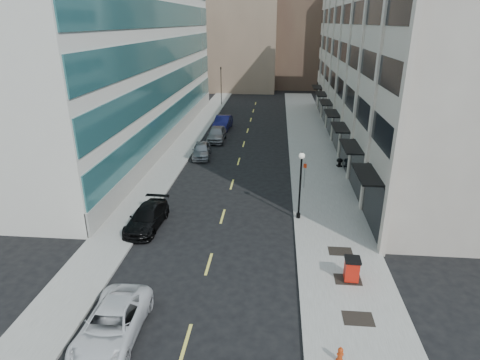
% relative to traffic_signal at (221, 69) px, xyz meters
% --- Properties ---
extents(ground, '(160.00, 160.00, 0.00)m').
position_rel_traffic_signal_xyz_m(ground, '(5.50, -48.00, -5.72)').
color(ground, black).
rests_on(ground, ground).
extents(sidewalk_right, '(5.00, 80.00, 0.15)m').
position_rel_traffic_signal_xyz_m(sidewalk_right, '(13.00, -28.00, -5.64)').
color(sidewalk_right, gray).
rests_on(sidewalk_right, ground).
extents(sidewalk_left, '(3.00, 80.00, 0.15)m').
position_rel_traffic_signal_xyz_m(sidewalk_left, '(-1.00, -28.00, -5.64)').
color(sidewalk_left, gray).
rests_on(sidewalk_left, ground).
extents(building_right, '(15.30, 46.50, 18.25)m').
position_rel_traffic_signal_xyz_m(building_right, '(22.44, -21.01, 3.28)').
color(building_right, '#C0B5A3').
rests_on(building_right, ground).
extents(building_left, '(16.14, 46.00, 20.00)m').
position_rel_traffic_signal_xyz_m(building_left, '(-10.45, -21.00, 4.27)').
color(building_left, silver).
rests_on(building_left, ground).
extents(skyline_tan_near, '(14.00, 18.00, 28.00)m').
position_rel_traffic_signal_xyz_m(skyline_tan_near, '(1.50, 20.00, 8.28)').
color(skyline_tan_near, '#8F755E').
rests_on(skyline_tan_near, ground).
extents(skyline_tan_far, '(12.00, 14.00, 22.00)m').
position_rel_traffic_signal_xyz_m(skyline_tan_far, '(-8.50, 30.00, 5.28)').
color(skyline_tan_far, '#8F755E').
rests_on(skyline_tan_far, ground).
extents(skyline_stone, '(10.00, 14.00, 20.00)m').
position_rel_traffic_signal_xyz_m(skyline_stone, '(23.50, 18.00, 4.28)').
color(skyline_stone, '#C0B5A3').
rests_on(skyline_stone, ground).
extents(grate_near, '(1.40, 1.00, 0.01)m').
position_rel_traffic_signal_xyz_m(grate_near, '(13.10, -50.00, -5.56)').
color(grate_near, black).
rests_on(grate_near, sidewalk_right).
extents(grate_mid, '(1.40, 1.00, 0.01)m').
position_rel_traffic_signal_xyz_m(grate_mid, '(13.10, -47.00, -5.56)').
color(grate_mid, black).
rests_on(grate_mid, sidewalk_right).
extents(grate_far, '(1.40, 1.00, 0.01)m').
position_rel_traffic_signal_xyz_m(grate_far, '(13.10, -44.20, -5.56)').
color(grate_far, black).
rests_on(grate_far, sidewalk_right).
extents(road_centerline, '(0.15, 68.20, 0.01)m').
position_rel_traffic_signal_xyz_m(road_centerline, '(5.50, -31.00, -5.71)').
color(road_centerline, '#D8CC4C').
rests_on(road_centerline, ground).
extents(traffic_signal, '(0.66, 0.66, 6.98)m').
position_rel_traffic_signal_xyz_m(traffic_signal, '(0.00, 0.00, 0.00)').
color(traffic_signal, black).
rests_on(traffic_signal, ground).
extents(car_white_van, '(2.42, 5.15, 1.43)m').
position_rel_traffic_signal_xyz_m(car_white_van, '(2.30, -52.00, -5.00)').
color(car_white_van, silver).
rests_on(car_white_van, ground).
extents(car_black_pickup, '(2.20, 4.95, 1.41)m').
position_rel_traffic_signal_xyz_m(car_black_pickup, '(0.70, -42.00, -5.01)').
color(car_black_pickup, black).
rests_on(car_black_pickup, ground).
extents(car_silver_sedan, '(2.25, 4.57, 1.50)m').
position_rel_traffic_signal_xyz_m(car_silver_sedan, '(1.63, -27.00, -4.97)').
color(car_silver_sedan, gray).
rests_on(car_silver_sedan, ground).
extents(car_blue_sedan, '(2.09, 5.23, 1.69)m').
position_rel_traffic_signal_xyz_m(car_blue_sedan, '(2.30, -15.61, -4.87)').
color(car_blue_sedan, '#131449').
rests_on(car_blue_sedan, ground).
extents(car_grey_sedan, '(2.09, 4.91, 1.66)m').
position_rel_traffic_signal_xyz_m(car_grey_sedan, '(2.30, -20.95, -4.89)').
color(car_grey_sedan, gray).
rests_on(car_grey_sedan, ground).
extents(fire_hydrant, '(0.29, 0.29, 0.72)m').
position_rel_traffic_signal_xyz_m(fire_hydrant, '(11.90, -52.60, -5.22)').
color(fire_hydrant, red).
rests_on(fire_hydrant, sidewalk_right).
extents(trash_bin, '(0.83, 0.92, 1.30)m').
position_rel_traffic_signal_xyz_m(trash_bin, '(13.23, -47.00, -4.87)').
color(trash_bin, red).
rests_on(trash_bin, sidewalk_right).
extents(lamppost, '(0.40, 0.40, 4.82)m').
position_rel_traffic_signal_xyz_m(lamppost, '(10.80, -39.99, -2.74)').
color(lamppost, black).
rests_on(lamppost, sidewalk_right).
extents(sign_post, '(0.25, 0.12, 2.24)m').
position_rel_traffic_signal_xyz_m(sign_post, '(11.48, -34.56, -4.11)').
color(sign_post, slate).
rests_on(sign_post, sidewalk_right).
extents(urn_planter, '(0.58, 0.58, 0.80)m').
position_rel_traffic_signal_xyz_m(urn_planter, '(15.10, -29.01, -5.08)').
color(urn_planter, black).
rests_on(urn_planter, sidewalk_right).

